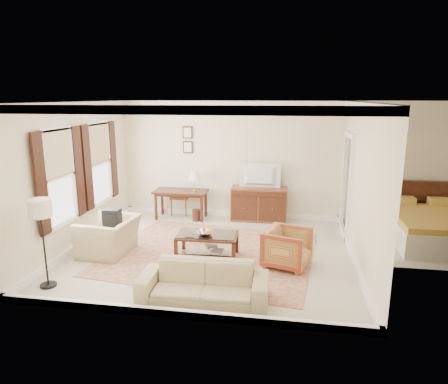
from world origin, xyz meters
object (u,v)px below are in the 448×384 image
(coffee_table, at_px, (207,239))
(striped_armchair, at_px, (287,246))
(club_armchair, at_px, (109,230))
(writing_desk, at_px, (181,195))
(sideboard, at_px, (259,204))
(tv, at_px, (260,168))
(sofa, at_px, (203,277))

(coffee_table, height_order, striped_armchair, striped_armchair)
(club_armchair, bearing_deg, coffee_table, 97.42)
(writing_desk, relative_size, striped_armchair, 1.69)
(writing_desk, bearing_deg, sideboard, 4.08)
(sideboard, relative_size, club_armchair, 1.24)
(sideboard, distance_m, club_armchair, 3.77)
(coffee_table, relative_size, club_armchair, 1.05)
(sideboard, xyz_separation_m, club_armchair, (-2.70, -2.62, 0.06))
(coffee_table, distance_m, club_armchair, 1.93)
(sideboard, relative_size, striped_armchair, 1.74)
(tv, bearing_deg, striped_armchair, 105.09)
(sofa, bearing_deg, tv, 81.21)
(sideboard, bearing_deg, writing_desk, -175.92)
(writing_desk, height_order, sofa, sofa)
(tv, xyz_separation_m, sofa, (-0.51, -4.12, -0.93))
(striped_armchair, bearing_deg, sideboard, 31.83)
(striped_armchair, bearing_deg, club_armchair, 105.76)
(writing_desk, height_order, tv, tv)
(coffee_table, relative_size, striped_armchair, 1.47)
(striped_armchair, height_order, club_armchair, club_armchair)
(club_armchair, bearing_deg, striped_armchair, 93.20)
(sofa, bearing_deg, writing_desk, 107.95)
(writing_desk, height_order, striped_armchair, striped_armchair)
(sideboard, xyz_separation_m, tv, (0.00, -0.02, 0.89))
(writing_desk, bearing_deg, tv, 3.49)
(sideboard, bearing_deg, club_armchair, -135.91)
(sideboard, bearing_deg, sofa, -96.96)
(tv, bearing_deg, sofa, 83.00)
(tv, bearing_deg, writing_desk, 3.49)
(coffee_table, bearing_deg, writing_desk, 116.00)
(writing_desk, distance_m, club_armchair, 2.60)
(sideboard, xyz_separation_m, coffee_table, (-0.78, -2.52, -0.05))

